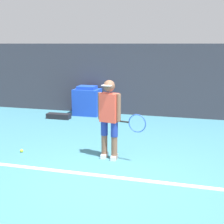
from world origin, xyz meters
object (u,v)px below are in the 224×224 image
(covered_chair, at_px, (87,101))
(tennis_ball, at_px, (22,151))
(tennis_player, at_px, (110,116))
(equipment_bag, at_px, (59,116))
(water_bottle, at_px, (108,112))

(covered_chair, bearing_deg, tennis_ball, -92.02)
(tennis_player, relative_size, equipment_bag, 2.15)
(equipment_bag, bearing_deg, covered_chair, 48.35)
(water_bottle, bearing_deg, tennis_ball, -102.18)
(covered_chair, bearing_deg, equipment_bag, -131.65)
(tennis_player, height_order, tennis_ball, tennis_player)
(covered_chair, height_order, water_bottle, covered_chair)
(covered_chair, bearing_deg, tennis_player, -63.80)
(equipment_bag, relative_size, water_bottle, 2.79)
(tennis_player, bearing_deg, equipment_bag, 142.13)
(covered_chair, xyz_separation_m, equipment_bag, (-0.66, -0.74, -0.36))
(tennis_player, relative_size, water_bottle, 5.98)
(covered_chair, bearing_deg, water_bottle, 1.81)
(tennis_player, relative_size, tennis_ball, 22.91)
(tennis_player, xyz_separation_m, water_bottle, (-1.08, 3.59, -0.74))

